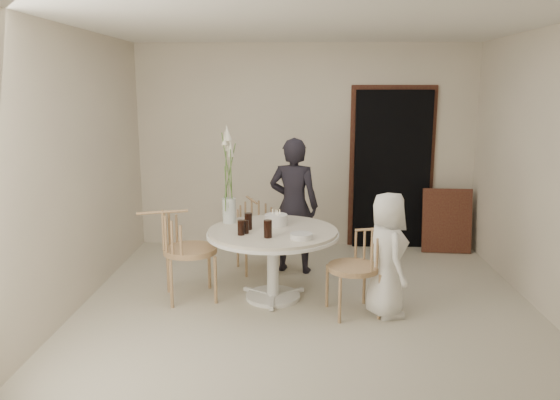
{
  "coord_description": "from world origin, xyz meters",
  "views": [
    {
      "loc": [
        -0.1,
        -5.04,
        2.14
      ],
      "look_at": [
        -0.28,
        0.3,
        1.02
      ],
      "focal_mm": 35.0,
      "sensor_mm": 36.0,
      "label": 1
    }
  ],
  "objects_px": {
    "chair_far": "(254,224)",
    "flower_vase": "(229,185)",
    "chair_right": "(365,258)",
    "girl": "(294,206)",
    "birthday_cake": "(276,220)",
    "chair_left": "(177,242)",
    "boy": "(387,255)",
    "table": "(273,241)"
  },
  "relations": [
    {
      "from": "chair_far",
      "to": "boy",
      "type": "relative_size",
      "value": 0.69
    },
    {
      "from": "chair_right",
      "to": "flower_vase",
      "type": "distance_m",
      "value": 1.6
    },
    {
      "from": "chair_far",
      "to": "flower_vase",
      "type": "xyz_separation_m",
      "value": [
        -0.21,
        -0.71,
        0.6
      ]
    },
    {
      "from": "table",
      "to": "chair_far",
      "type": "distance_m",
      "value": 1.02
    },
    {
      "from": "table",
      "to": "chair_far",
      "type": "xyz_separation_m",
      "value": [
        -0.27,
        0.99,
        -0.08
      ]
    },
    {
      "from": "girl",
      "to": "chair_far",
      "type": "bearing_deg",
      "value": -1.81
    },
    {
      "from": "chair_right",
      "to": "girl",
      "type": "relative_size",
      "value": 0.53
    },
    {
      "from": "chair_right",
      "to": "flower_vase",
      "type": "height_order",
      "value": "flower_vase"
    },
    {
      "from": "boy",
      "to": "flower_vase",
      "type": "relative_size",
      "value": 1.15
    },
    {
      "from": "table",
      "to": "chair_right",
      "type": "relative_size",
      "value": 1.58
    },
    {
      "from": "chair_left",
      "to": "chair_far",
      "type": "bearing_deg",
      "value": -51.36
    },
    {
      "from": "boy",
      "to": "flower_vase",
      "type": "height_order",
      "value": "flower_vase"
    },
    {
      "from": "chair_far",
      "to": "chair_left",
      "type": "distance_m",
      "value": 1.25
    },
    {
      "from": "chair_left",
      "to": "girl",
      "type": "xyz_separation_m",
      "value": [
        1.17,
        0.92,
        0.18
      ]
    },
    {
      "from": "chair_right",
      "to": "birthday_cake",
      "type": "xyz_separation_m",
      "value": [
        -0.87,
        0.51,
        0.24
      ]
    },
    {
      "from": "girl",
      "to": "boy",
      "type": "relative_size",
      "value": 1.33
    },
    {
      "from": "chair_far",
      "to": "chair_right",
      "type": "height_order",
      "value": "chair_right"
    },
    {
      "from": "birthday_cake",
      "to": "chair_left",
      "type": "bearing_deg",
      "value": -166.46
    },
    {
      "from": "chair_far",
      "to": "chair_left",
      "type": "xyz_separation_m",
      "value": [
        -0.7,
        -1.04,
        0.08
      ]
    },
    {
      "from": "boy",
      "to": "birthday_cake",
      "type": "height_order",
      "value": "boy"
    },
    {
      "from": "chair_left",
      "to": "boy",
      "type": "relative_size",
      "value": 0.79
    },
    {
      "from": "girl",
      "to": "birthday_cake",
      "type": "xyz_separation_m",
      "value": [
        -0.18,
        -0.68,
        -0.0
      ]
    },
    {
      "from": "table",
      "to": "chair_right",
      "type": "distance_m",
      "value": 0.95
    },
    {
      "from": "chair_left",
      "to": "flower_vase",
      "type": "xyz_separation_m",
      "value": [
        0.49,
        0.33,
        0.52
      ]
    },
    {
      "from": "boy",
      "to": "table",
      "type": "bearing_deg",
      "value": 59.29
    },
    {
      "from": "chair_far",
      "to": "birthday_cake",
      "type": "relative_size",
      "value": 3.52
    },
    {
      "from": "chair_far",
      "to": "girl",
      "type": "relative_size",
      "value": 0.52
    },
    {
      "from": "chair_right",
      "to": "chair_left",
      "type": "relative_size",
      "value": 0.89
    },
    {
      "from": "chair_left",
      "to": "girl",
      "type": "height_order",
      "value": "girl"
    },
    {
      "from": "chair_left",
      "to": "boy",
      "type": "bearing_deg",
      "value": -116.18
    },
    {
      "from": "table",
      "to": "flower_vase",
      "type": "distance_m",
      "value": 0.75
    },
    {
      "from": "boy",
      "to": "flower_vase",
      "type": "distance_m",
      "value": 1.77
    },
    {
      "from": "table",
      "to": "chair_right",
      "type": "height_order",
      "value": "chair_right"
    },
    {
      "from": "chair_far",
      "to": "chair_right",
      "type": "bearing_deg",
      "value": -69.31
    },
    {
      "from": "chair_right",
      "to": "girl",
      "type": "bearing_deg",
      "value": -164.33
    },
    {
      "from": "boy",
      "to": "girl",
      "type": "bearing_deg",
      "value": 23.63
    },
    {
      "from": "chair_left",
      "to": "birthday_cake",
      "type": "height_order",
      "value": "chair_left"
    },
    {
      "from": "table",
      "to": "birthday_cake",
      "type": "xyz_separation_m",
      "value": [
        0.02,
        0.19,
        0.17
      ]
    },
    {
      "from": "girl",
      "to": "table",
      "type": "bearing_deg",
      "value": 89.1
    },
    {
      "from": "girl",
      "to": "birthday_cake",
      "type": "bearing_deg",
      "value": 87.56
    },
    {
      "from": "boy",
      "to": "flower_vase",
      "type": "bearing_deg",
      "value": 55.48
    },
    {
      "from": "flower_vase",
      "to": "chair_right",
      "type": "bearing_deg",
      "value": -23.66
    }
  ]
}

